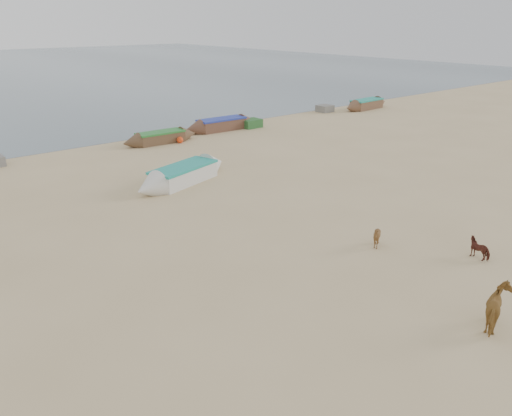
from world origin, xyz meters
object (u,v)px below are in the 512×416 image
(cow_adult, at_px, (499,309))
(calf_right, at_px, (480,248))
(calf_front, at_px, (377,237))
(near_canoe, at_px, (184,174))

(cow_adult, xyz_separation_m, calf_right, (3.81, 2.48, -0.24))
(calf_front, bearing_deg, cow_adult, -6.95)
(calf_front, height_order, near_canoe, near_canoe)
(calf_right, height_order, near_canoe, near_canoe)
(calf_front, bearing_deg, near_canoe, -163.12)
(calf_front, xyz_separation_m, calf_right, (2.18, -2.84, -0.06))
(calf_right, bearing_deg, calf_front, 15.25)
(calf_front, distance_m, near_canoe, 11.33)
(cow_adult, distance_m, calf_front, 5.57)
(near_canoe, bearing_deg, calf_front, -100.36)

